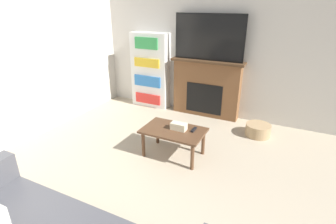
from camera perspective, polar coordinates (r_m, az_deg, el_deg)
The scene contains 9 objects.
wall_back at distance 5.01m, azimuth 9.58°, elevation 14.37°, with size 5.47×0.06×2.70m.
wall_side at distance 4.45m, azimuth -31.49°, elevation 10.36°, with size 0.06×5.74×2.70m.
fireplace at distance 5.06m, azimuth 8.31°, elevation 5.17°, with size 1.37×0.28×1.08m.
tv at distance 4.85m, azimuth 8.88°, elevation 15.75°, with size 1.28×0.03×0.81m.
coffee_table at distance 3.70m, azimuth 1.21°, elevation -4.65°, with size 0.87×0.55×0.41m.
tissue_box at distance 3.66m, azimuth 2.36°, elevation -3.13°, with size 0.22×0.12×0.10m.
remote_control at distance 3.67m, azimuth 5.63°, elevation -3.85°, with size 0.04×0.15×0.02m.
bookshelf at distance 5.46m, azimuth -3.86°, elevation 8.96°, with size 0.79×0.29×1.52m.
storage_basket at distance 4.61m, azimuth 18.99°, elevation -3.72°, with size 0.40×0.40×0.20m.
Camera 1 is at (1.45, 0.02, 2.06)m, focal length 28.00 mm.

